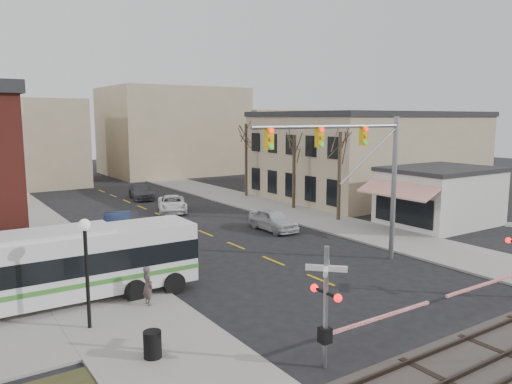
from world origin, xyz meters
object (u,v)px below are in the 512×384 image
Objects in this scene: car_a at (273,220)px; pedestrian_near at (148,286)px; trash_bin at (153,344)px; car_b at (118,222)px; pedestrian_far at (80,274)px; rr_crossing_west at (336,306)px; car_d at (141,192)px; street_lamp at (86,250)px; transit_bus at (54,266)px; traffic_signal_mast at (360,160)px; car_c at (172,204)px.

pedestrian_near reaches higher than car_a.
car_b is at bearing 74.86° from trash_bin.
pedestrian_far is at bearing 24.81° from pedestrian_near.
rr_crossing_west is 1.17× the size of car_d.
street_lamp is 4.83m from pedestrian_far.
transit_bus is 2.50× the size of car_b.
car_a is 18.76m from car_d.
trash_bin is 4.83m from pedestrian_near.
car_a is (1.27, 9.53, -4.97)m from traffic_signal_mast.
traffic_signal_mast is at bearing 1.18° from street_lamp.
traffic_signal_mast is at bearing -97.12° from car_a.
rr_crossing_west is at bearing -49.93° from street_lamp.
pedestrian_far is (-5.31, -10.78, 0.13)m from car_b.
traffic_signal_mast is 11.72m from rr_crossing_west.
transit_bus is at bearing -157.17° from car_a.
pedestrian_far reaches higher than car_a.
traffic_signal_mast is 17.54m from car_b.
pedestrian_far is at bearing 37.91° from transit_bus.
car_a is 2.64× the size of pedestrian_near.
transit_bus is 4.01m from pedestrian_near.
car_d is 2.96× the size of pedestrian_far.
traffic_signal_mast is 10.71× the size of trash_bin.
traffic_signal_mast is at bearing -64.16° from car_c.
pedestrian_near is (-10.15, -27.40, 0.26)m from car_d.
car_a is 10.94m from car_c.
transit_bus reaches higher than car_a.
rr_crossing_west reaches higher than transit_bus.
car_a is (16.04, 6.59, -1.01)m from transit_bus.
street_lamp is 0.85× the size of car_c.
car_b is at bearing 151.60° from car_a.
pedestrian_near reaches higher than pedestrian_far.
traffic_signal_mast is 12.51m from pedestrian_near.
pedestrian_near is at bearing -119.22° from pedestrian_far.
car_a is 0.92× the size of car_d.
trash_bin is 19.68m from car_a.
pedestrian_near is (-9.83, -19.36, 0.28)m from car_c.
rr_crossing_west is at bearing -125.46° from pedestrian_far.
car_d is at bearing 62.01° from transit_bus.
car_a is at bearing -53.22° from car_c.
pedestrian_near reaches higher than car_d.
transit_bus is 21.56m from car_c.
pedestrian_near is (-3.39, -14.03, 0.16)m from car_b.
traffic_signal_mast is 1.72× the size of rr_crossing_west.
rr_crossing_west is 1.15× the size of car_c.
rr_crossing_west reaches higher than trash_bin.
trash_bin is at bearing -98.98° from car_d.
rr_crossing_west is 1.27× the size of car_a.
car_d is (6.96, 35.41, -1.27)m from rr_crossing_west.
transit_bus is 7.05m from trash_bin.
pedestrian_far is (-11.76, -16.11, 0.25)m from car_c.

